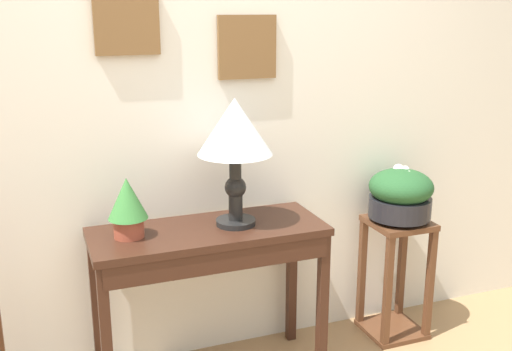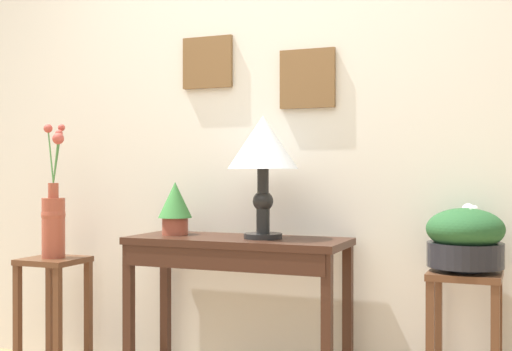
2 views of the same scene
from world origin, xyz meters
The scene contains 6 objects.
back_wall_with_art centered at (0.00, 1.59, 1.40)m, with size 9.00×0.13×2.80m.
console_table centered at (-0.03, 1.26, 0.66)m, with size 1.07×0.43×0.77m.
table_lamp centered at (0.10, 1.28, 1.21)m, with size 0.34×0.34×0.59m.
potted_plant_on_console centered at (-0.39, 1.30, 0.92)m, with size 0.17×0.17×0.27m.
pedestal_stand_right centered at (1.03, 1.33, 0.33)m, with size 0.31×0.31×0.66m.
planter_bowl_wide_right centered at (1.03, 1.33, 0.81)m, with size 0.33×0.33×0.29m.
Camera 1 is at (-0.75, -1.23, 1.75)m, focal length 42.60 mm.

